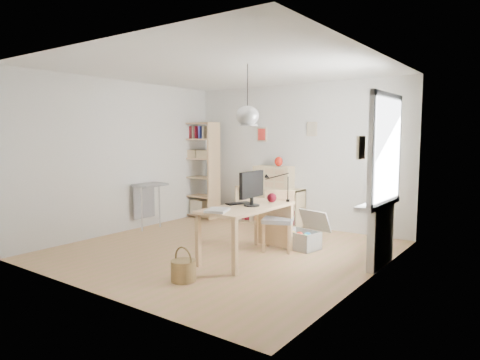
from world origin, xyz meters
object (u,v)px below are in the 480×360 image
Objects in this scene: desk at (247,213)px; chair at (279,216)px; drawer_chest at (274,177)px; cube_shelf at (269,208)px; monitor at (252,187)px; tall_bookshelf at (200,166)px; storage_chest at (304,236)px.

chair is (0.11, 0.67, -0.15)m from desk.
cube_shelf is at bearing 154.45° from drawer_chest.
monitor reaches higher than drawer_chest.
cube_shelf is 0.70× the size of tall_bookshelf.
cube_shelf is 1.90m from storage_chest.
drawer_chest is (-1.29, 1.22, 0.75)m from storage_chest.
chair is at bearing -62.19° from drawer_chest.
drawer_chest is at bearing 112.47° from desk.
tall_bookshelf is 1.70m from drawer_chest.
desk is 2.67× the size of monitor.
monitor is 0.76× the size of drawer_chest.
desk is 1.07× the size of cube_shelf.
tall_bookshelf is 2.70× the size of drawer_chest.
desk is 2.39m from drawer_chest.
chair is at bearing 80.51° from desk.
storage_chest is at bearing -41.80° from cube_shelf.
chair is at bearing 81.72° from monitor.
chair reaches higher than desk.
desk is 1.15m from storage_chest.
monitor is (0.05, 0.03, 0.37)m from desk.
drawer_chest is (0.12, -0.04, 0.63)m from cube_shelf.
cube_shelf is at bearing 150.77° from storage_chest.
monitor is (-0.34, -0.94, 0.84)m from storage_chest.
tall_bookshelf is 3.04m from chair.
monitor reaches higher than chair.
chair is (2.70, -1.28, -0.58)m from tall_bookshelf.
cube_shelf is 1.77m from tall_bookshelf.
cube_shelf is 1.57× the size of chair.
cube_shelf is at bearing 10.19° from tall_bookshelf.
desk is 0.37m from monitor.
cube_shelf is 0.65m from drawer_chest.
desk is at bearing -149.81° from monitor.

